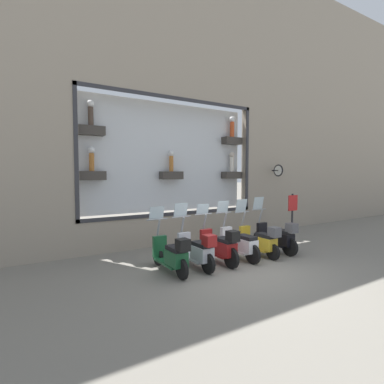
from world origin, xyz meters
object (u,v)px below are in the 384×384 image
Objects in this scene: scooter_black_0 at (278,237)px; scooter_green_5 at (172,255)px; scooter_white_2 at (240,244)px; scooter_red_3 at (220,246)px; shop_sign_post at (292,217)px; scooter_silver_4 at (197,250)px; scooter_yellow_1 at (260,241)px.

scooter_green_5 is at bearing 90.19° from scooter_black_0.
scooter_black_0 is 3.76m from scooter_green_5.
scooter_white_2 is 1.00× the size of scooter_red_3.
scooter_white_2 reaches higher than scooter_green_5.
shop_sign_post is at bearing -83.30° from scooter_green_5.
scooter_silver_4 reaches higher than scooter_white_2.
scooter_red_3 is 1.01× the size of scooter_silver_4.
scooter_yellow_1 is at bearing -90.45° from scooter_red_3.
scooter_black_0 reaches higher than scooter_white_2.
shop_sign_post is at bearing -74.15° from scooter_yellow_1.
scooter_white_2 is 1.50m from scooter_silver_4.
scooter_yellow_1 is 1.01× the size of shop_sign_post.
scooter_white_2 reaches higher than scooter_red_3.
scooter_yellow_1 is 1.00× the size of scooter_silver_4.
shop_sign_post is (0.60, -2.13, 0.50)m from scooter_yellow_1.
scooter_yellow_1 is 0.76m from scooter_white_2.
scooter_silver_4 is at bearing -89.64° from scooter_green_5.
scooter_black_0 is 1.01× the size of scooter_yellow_1.
scooter_silver_4 is (-0.06, 1.50, 0.03)m from scooter_white_2.
scooter_black_0 is at bearing -89.85° from scooter_silver_4.
scooter_black_0 is 1.00× the size of scooter_red_3.
scooter_white_2 is at bearing -88.28° from scooter_green_5.
scooter_silver_4 is at bearing 92.39° from scooter_white_2.
scooter_green_5 is (0.00, 3.01, 0.00)m from scooter_yellow_1.
scooter_yellow_1 reaches higher than scooter_red_3.
scooter_green_5 is (-0.07, 2.25, 0.02)m from scooter_white_2.
scooter_red_3 is (0.01, 1.50, 0.02)m from scooter_yellow_1.
scooter_white_2 is 1.00× the size of scooter_silver_4.
shop_sign_post is at bearing -80.73° from scooter_red_3.
shop_sign_post is (0.59, -1.38, 0.47)m from scooter_black_0.
scooter_white_2 is 2.98m from shop_sign_post.
scooter_yellow_1 is 2.25m from scooter_silver_4.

